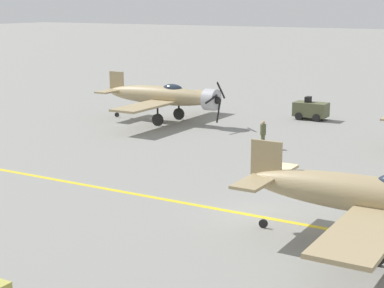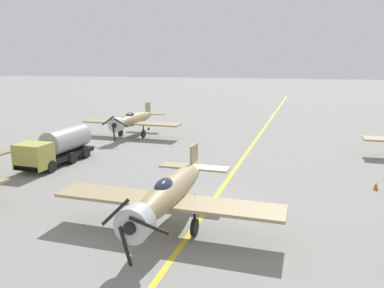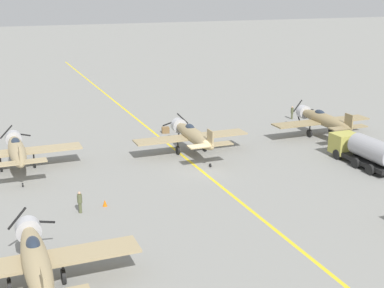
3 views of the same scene
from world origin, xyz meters
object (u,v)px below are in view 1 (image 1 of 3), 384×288
Objects in this scene: traffic_cone at (257,151)px; ground_crew_walking at (263,133)px; airplane_mid_center at (379,197)px; tow_tractor at (311,110)px; airplane_near_left at (164,96)px.

ground_crew_walking is at bearing -164.95° from traffic_cone.
traffic_cone is (-11.51, -10.15, -1.74)m from airplane_mid_center.
airplane_mid_center reaches higher than traffic_cone.
tow_tractor is 11.04m from ground_crew_walking.
airplane_near_left is (-17.80, -20.83, 0.00)m from airplane_mid_center.
airplane_near_left is at bearing -53.91° from tow_tractor.
traffic_cone is (13.03, 1.42, -0.52)m from tow_tractor.
airplane_near_left reaches higher than ground_crew_walking.
ground_crew_walking is (11.00, 0.87, 0.15)m from tow_tractor.
airplane_mid_center is 27.16m from tow_tractor.
traffic_cone is at bearing -137.31° from airplane_mid_center.
airplane_near_left reaches higher than traffic_cone.
airplane_near_left is at bearing -129.24° from airplane_mid_center.
tow_tractor is at bearing -175.46° from ground_crew_walking.
ground_crew_walking is (-13.54, -10.70, -1.07)m from airplane_mid_center.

